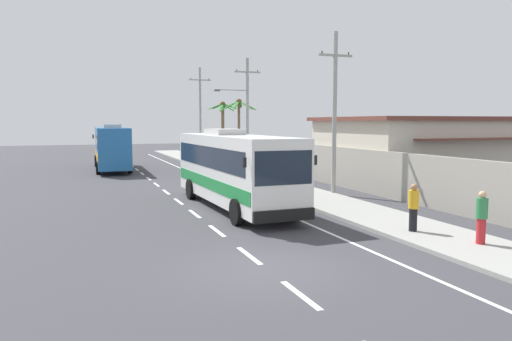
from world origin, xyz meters
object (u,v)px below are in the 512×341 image
at_px(pedestrian_far_walk, 413,206).
at_px(roadside_building, 416,150).
at_px(pedestrian_near_kerb, 265,166).
at_px(utility_pole_mid, 335,111).
at_px(coach_bus_far_lane, 112,146).
at_px(pedestrian_midwalk, 482,216).
at_px(motorcycle_beside_bus, 210,173).
at_px(palm_second, 239,114).
at_px(palm_nearest, 223,120).
at_px(utility_pole_far, 246,111).
at_px(utility_pole_distant, 200,111).
at_px(coach_bus_foreground, 234,167).

bearing_deg(pedestrian_far_walk, roadside_building, -39.10).
bearing_deg(pedestrian_near_kerb, utility_pole_mid, -42.72).
xyz_separation_m(coach_bus_far_lane, pedestrian_midwalk, (9.12, -30.54, -0.96)).
distance_m(motorcycle_beside_bus, palm_second, 16.07).
distance_m(pedestrian_near_kerb, roadside_building, 9.87).
xyz_separation_m(pedestrian_near_kerb, palm_second, (2.91, 14.47, 3.69)).
height_order(palm_second, roadside_building, palm_second).
bearing_deg(coach_bus_far_lane, palm_nearest, 27.67).
bearing_deg(utility_pole_far, palm_nearest, 84.98).
bearing_deg(pedestrian_near_kerb, roadside_building, 9.40).
distance_m(utility_pole_distant, palm_nearest, 5.38).
bearing_deg(motorcycle_beside_bus, pedestrian_far_walk, -80.32).
bearing_deg(pedestrian_near_kerb, palm_nearest, 119.42).
relative_size(coach_bus_far_lane, palm_nearest, 1.80).
height_order(utility_pole_mid, utility_pole_distant, utility_pole_distant).
xyz_separation_m(pedestrian_far_walk, utility_pole_mid, (2.10, 9.47, 3.54)).
distance_m(coach_bus_foreground, roadside_building, 14.43).
distance_m(pedestrian_far_walk, utility_pole_distant, 39.72).
xyz_separation_m(coach_bus_foreground, utility_pole_mid, (6.32, 1.92, 2.67)).
distance_m(utility_pole_far, palm_second, 6.69).
bearing_deg(utility_pole_far, coach_bus_far_lane, 159.88).
bearing_deg(palm_nearest, motorcycle_beside_bus, -108.98).
distance_m(motorcycle_beside_bus, utility_pole_far, 10.06).
xyz_separation_m(pedestrian_near_kerb, pedestrian_midwalk, (0.04, -18.74, -0.03)).
distance_m(pedestrian_midwalk, pedestrian_far_walk, 2.39).
relative_size(pedestrian_near_kerb, palm_second, 0.28).
xyz_separation_m(pedestrian_midwalk, pedestrian_far_walk, (-0.84, 2.24, 0.00)).
height_order(utility_pole_distant, palm_second, utility_pole_distant).
distance_m(utility_pole_distant, palm_second, 8.65).
distance_m(motorcycle_beside_bus, palm_nearest, 18.70).
relative_size(pedestrian_near_kerb, palm_nearest, 0.28).
bearing_deg(roadside_building, pedestrian_far_walk, -128.39).
bearing_deg(palm_nearest, coach_bus_foreground, -105.31).
height_order(pedestrian_midwalk, utility_pole_mid, utility_pole_mid).
xyz_separation_m(coach_bus_foreground, coach_bus_far_lane, (-4.05, 20.76, 0.08)).
bearing_deg(pedestrian_midwalk, pedestrian_far_walk, -117.04).
distance_m(pedestrian_midwalk, roadside_building, 16.70).
relative_size(pedestrian_far_walk, roadside_building, 0.15).
xyz_separation_m(coach_bus_foreground, motorcycle_beside_bus, (1.34, 9.35, -1.22)).
height_order(palm_nearest, roadside_building, palm_nearest).
xyz_separation_m(motorcycle_beside_bus, utility_pole_distant, (4.90, 22.55, 4.54)).
bearing_deg(pedestrian_midwalk, utility_pole_mid, -143.79).
xyz_separation_m(pedestrian_far_walk, utility_pole_far, (2.23, 24.46, 3.89)).
relative_size(utility_pole_mid, utility_pole_distant, 0.88).
bearing_deg(coach_bus_foreground, pedestrian_far_walk, -60.78).
bearing_deg(coach_bus_far_lane, roadside_building, -42.53).
xyz_separation_m(coach_bus_far_lane, pedestrian_near_kerb, (9.07, -11.80, -0.93)).
distance_m(coach_bus_far_lane, pedestrian_midwalk, 31.89).
distance_m(palm_second, roadside_building, 20.01).
bearing_deg(pedestrian_far_walk, pedestrian_near_kerb, -3.48).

